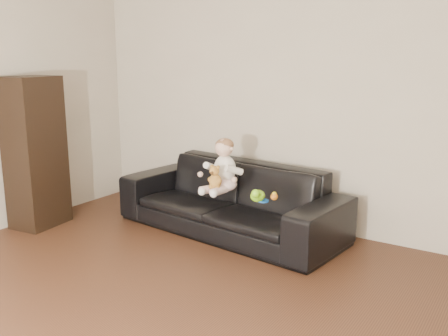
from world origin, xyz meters
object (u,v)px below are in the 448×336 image
Objects in this scene: sofa at (230,199)px; baby at (223,168)px; cabinet at (35,153)px; toy_green at (258,196)px; toy_rattle at (274,197)px; toy_blue_disc at (263,201)px; teddy_bear at (215,177)px.

baby is (0.01, -0.12, 0.32)m from sofa.
cabinet reaches higher than toy_green.
baby reaches higher than toy_green.
sofa is 4.47× the size of baby.
cabinet is 22.05× the size of toy_rattle.
toy_blue_disc is at bearing 9.83° from cabinet.
cabinet is 6.80× the size of teddy_bear.
sofa reaches higher than toy_green.
toy_rattle is (0.53, -0.01, -0.19)m from baby.
teddy_bear is at bearing 12.20° from cabinet.
cabinet is 2.96× the size of baby.
teddy_bear is 2.23× the size of toy_blue_disc.
baby is 0.48m from toy_green.
toy_rattle is (0.52, 0.15, -0.13)m from teddy_bear.
toy_green is at bearing -22.12° from sofa.
cabinet reaches higher than teddy_bear.
sofa is 0.52m from toy_green.
baby is (1.71, 0.75, -0.09)m from cabinet.
teddy_bear is at bearing -164.44° from toy_rattle.
sofa is 14.97× the size of toy_green.
sofa is 1.51× the size of cabinet.
toy_blue_disc is at bearing 34.57° from toy_green.
toy_blue_disc is (-0.06, -0.09, -0.03)m from toy_rattle.
toy_green is at bearing 9.46° from cabinet.
toy_blue_disc is (0.48, -0.21, 0.11)m from sofa.
sofa is 33.33× the size of toy_rattle.
toy_rattle is (0.10, 0.11, -0.02)m from toy_green.
teddy_bear is at bearing -172.50° from toy_blue_disc.
toy_green is (0.42, 0.03, -0.12)m from teddy_bear.
cabinet is at bearing -146.05° from baby.
cabinet is 1.82m from teddy_bear.
sofa is at bearing 20.09° from cabinet.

